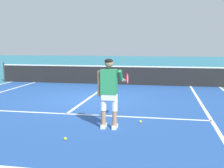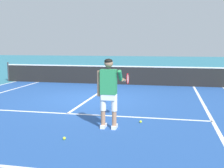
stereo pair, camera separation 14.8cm
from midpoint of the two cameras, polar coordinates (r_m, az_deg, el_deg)
ground_plane at (r=10.57m, az=-5.45°, el=-3.13°), size 80.00×80.00×0.00m
court_inner_surface at (r=9.71m, az=-6.93°, el=-4.14°), size 10.98×10.47×0.00m
line_service at (r=8.45m, az=-9.73°, el=-6.02°), size 8.23×0.10×0.01m
line_centre_service at (r=11.44m, az=-4.17°, el=-2.24°), size 0.10×6.40×0.01m
line_singles_right at (r=9.36m, az=17.96°, el=-4.93°), size 0.10×10.07×0.01m
tennis_net at (r=14.46m, az=-0.96°, el=1.91°), size 11.96×0.08×1.07m
tennis_player at (r=6.73m, az=-1.15°, el=-0.95°), size 0.64×1.11×1.71m
tennis_ball_near_feet at (r=6.22m, az=-10.20°, el=-10.93°), size 0.07×0.07×0.07m
tennis_ball_by_baseline at (r=7.45m, az=5.26°, el=-7.63°), size 0.07×0.07×0.07m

